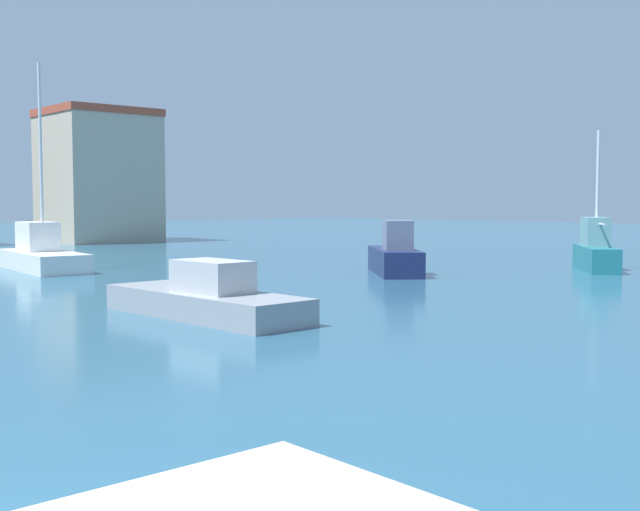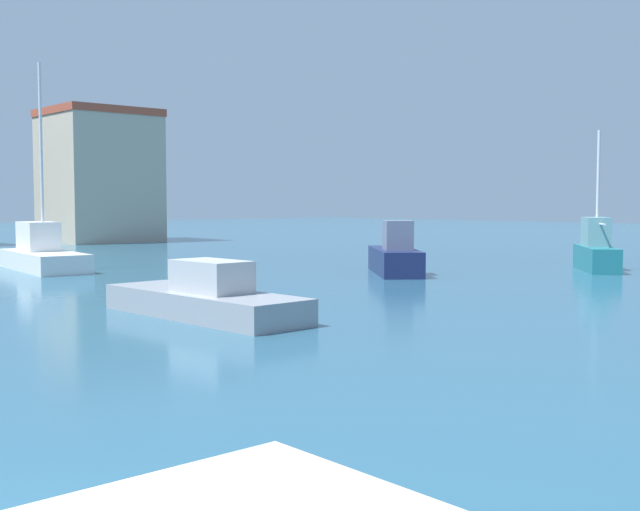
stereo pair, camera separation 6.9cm
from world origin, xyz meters
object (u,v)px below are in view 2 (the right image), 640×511
object	(u,v)px
motorboat_navy_far_left	(395,257)
sailboat_teal_distant_east	(596,250)
sailboat_white_far_right	(42,254)
motorboat_grey_mid_harbor	(205,299)

from	to	relation	value
motorboat_navy_far_left	sailboat_teal_distant_east	distance (m)	8.23
sailboat_white_far_right	motorboat_navy_far_left	xyz separation A→B (m)	(9.24, -10.60, -0.01)
motorboat_grey_mid_harbor	sailboat_white_far_right	bearing A→B (deg)	81.09
sailboat_teal_distant_east	motorboat_navy_far_left	bearing A→B (deg)	148.93
sailboat_teal_distant_east	sailboat_white_far_right	bearing A→B (deg)	137.64
sailboat_white_far_right	motorboat_navy_far_left	distance (m)	14.06
motorboat_grey_mid_harbor	motorboat_navy_far_left	world-z (taller)	motorboat_navy_far_left
motorboat_grey_mid_harbor	motorboat_navy_far_left	xyz separation A→B (m)	(11.65, 4.80, 0.20)
motorboat_grey_mid_harbor	motorboat_navy_far_left	size ratio (longest dim) A/B	1.30
motorboat_grey_mid_harbor	motorboat_navy_far_left	bearing A→B (deg)	22.39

